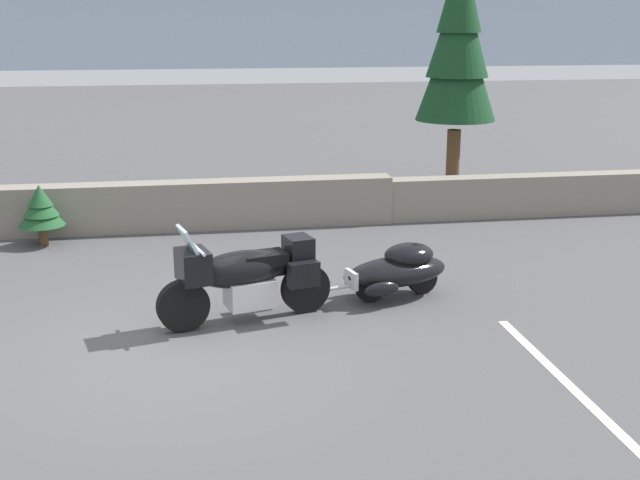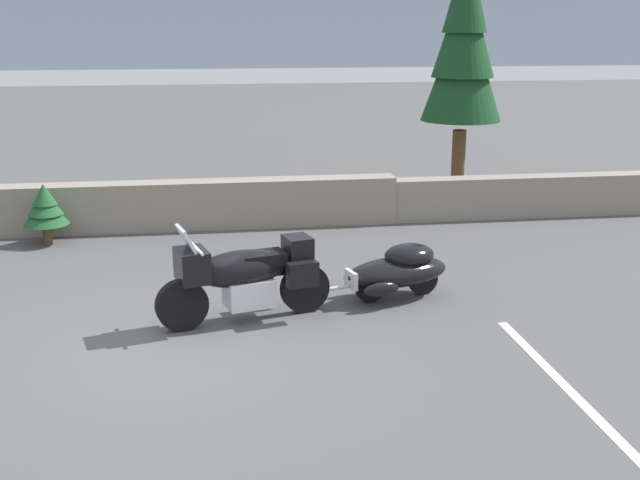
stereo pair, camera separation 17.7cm
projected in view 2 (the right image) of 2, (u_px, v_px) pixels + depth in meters
ground_plane at (172, 351)px, 9.26m from camera, size 80.00×80.00×0.00m
stone_guard_wall at (148, 206)px, 14.49m from camera, size 24.00×0.52×0.94m
touring_motorcycle at (244, 275)px, 10.03m from camera, size 2.27×1.09×1.33m
car_shaped_trailer at (398, 270)px, 10.93m from camera, size 2.22×1.07×0.76m
pine_tree_tall at (464, 41)px, 15.95m from camera, size 1.66×1.66×5.32m
pine_sapling_near at (45, 207)px, 13.54m from camera, size 0.78×0.78×1.05m
parking_stripe_marker at (563, 384)px, 8.41m from camera, size 0.12×3.60×0.01m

